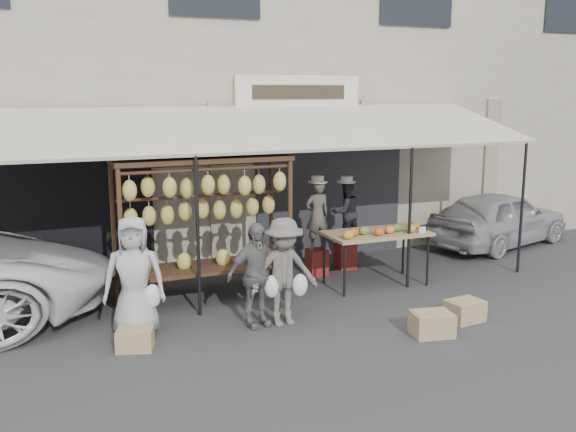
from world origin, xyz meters
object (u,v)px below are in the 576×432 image
customer_mid (255,275)px  crate_near_a (432,324)px  vendor_left (317,215)px  crate_near_b (465,311)px  vendor_right (346,212)px  crate_far (135,339)px  sedan (499,218)px  customer_left (134,278)px  banana_rack (203,202)px  customer_right (284,272)px  produce_table (378,234)px

customer_mid → crate_near_a: customer_mid is taller
vendor_left → crate_near_b: 3.16m
vendor_right → crate_near_a: size_ratio=2.22×
vendor_right → vendor_left: bearing=12.7°
crate_near_b → crate_far: 4.51m
sedan → crate_near_b: bearing=118.1°
customer_left → customer_mid: (1.59, -0.21, -0.08)m
vendor_right → customer_mid: 3.28m
banana_rack → sedan: 6.79m
sedan → customer_right: bearing=97.0°
vendor_left → sedan: bearing=-173.9°
customer_right → crate_far: customer_right is taller
produce_table → customer_mid: size_ratio=1.17×
banana_rack → vendor_right: (2.87, 0.94, -0.53)m
crate_near_a → crate_near_b: crate_near_a is taller
sedan → crate_near_a: bearing=114.8°
banana_rack → sedan: (6.60, 1.24, -0.98)m
vendor_left → customer_right: 2.49m
customer_right → crate_far: size_ratio=3.41×
customer_left → crate_near_a: bearing=-7.6°
customer_left → crate_far: customer_left is taller
customer_left → vendor_right: bearing=39.1°
crate_far → customer_right: bearing=3.0°
vendor_right → sedan: (3.73, 0.30, -0.45)m
crate_near_a → sedan: 5.56m
crate_far → crate_near_b: bearing=-9.5°
produce_table → customer_mid: bearing=-158.4°
crate_far → sedan: 8.32m
vendor_right → crate_near_b: (0.30, -3.06, -0.89)m
crate_near_b → banana_rack: bearing=146.2°
banana_rack → customer_left: size_ratio=1.61×
customer_mid → customer_right: bearing=-23.9°
crate_near_a → crate_near_b: (0.74, 0.28, -0.01)m
crate_near_a → crate_far: 3.84m
customer_left → sedan: 8.10m
banana_rack → crate_near_b: banana_rack is taller
banana_rack → customer_right: bearing=-58.8°
customer_right → vendor_right: bearing=45.8°
customer_right → banana_rack: bearing=120.5°
produce_table → sedan: sedan is taller
vendor_left → crate_far: 4.19m
sedan → crate_far: bearing=92.1°
crate_far → sedan: size_ratio=0.13×
banana_rack → crate_far: bearing=-132.9°
vendor_left → vendor_right: (0.66, 0.20, -0.03)m
customer_left → crate_near_b: size_ratio=3.28×
customer_right → crate_far: (-2.05, -0.11, -0.62)m
vendor_left → customer_mid: 2.67m
crate_near_b → crate_far: size_ratio=1.12×
crate_far → sedan: (7.88, 2.62, 0.45)m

